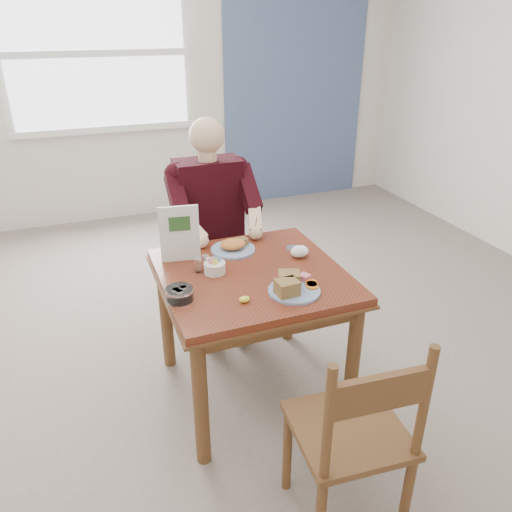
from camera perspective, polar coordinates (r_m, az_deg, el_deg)
name	(u,v)px	position (r m, az deg, el deg)	size (l,w,h in m)	color
floor	(252,388)	(2.94, -0.42, -14.87)	(6.00, 6.00, 0.00)	#74655E
wall_back	(143,75)	(5.17, -12.80, 19.56)	(5.50, 5.50, 0.00)	silver
accent_panel	(296,69)	(5.62, 4.62, 20.53)	(1.60, 0.02, 2.80)	#485C86
lemon_wedge	(244,299)	(2.25, -1.33, -4.97)	(0.05, 0.04, 0.03)	yellow
napkin	(300,251)	(2.67, 5.00, 0.53)	(0.10, 0.08, 0.06)	white
metal_dish	(295,249)	(2.76, 4.43, 0.85)	(0.09, 0.09, 0.01)	silver
window	(97,53)	(5.08, -17.73, 21.19)	(1.72, 0.04, 1.42)	white
table	(252,291)	(2.57, -0.47, -4.02)	(0.92, 0.92, 0.75)	maroon
chair_far	(210,256)	(3.32, -5.23, 0.04)	(0.42, 0.42, 0.95)	brown
chair_near	(354,436)	(2.05, 11.13, -19.52)	(0.45, 0.45, 0.95)	brown
diner	(212,213)	(3.10, -5.02, 4.88)	(0.53, 0.56, 1.39)	tan
near_plate	(292,286)	(2.33, 4.11, -3.44)	(0.27, 0.27, 0.08)	white
far_plate	(234,246)	(2.73, -2.58, 1.12)	(0.30, 0.30, 0.07)	white
caddy	(215,268)	(2.50, -4.75, -1.32)	(0.12, 0.12, 0.08)	white
shakers	(202,264)	(2.52, -6.21, -0.86)	(0.09, 0.06, 0.08)	white
creamer	(179,294)	(2.29, -8.75, -4.31)	(0.14, 0.14, 0.06)	white
menu	(179,234)	(2.60, -8.74, 2.56)	(0.20, 0.05, 0.30)	white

